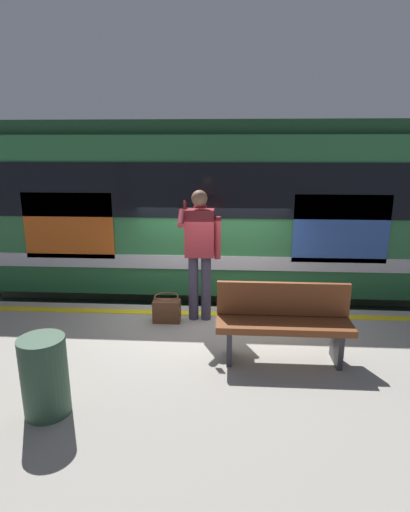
% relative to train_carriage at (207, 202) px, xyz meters
% --- Properties ---
extents(ground_plane, '(26.87, 26.87, 0.00)m').
position_rel_train_carriage_xyz_m(ground_plane, '(-0.18, 2.15, -2.41)').
color(ground_plane, '#3D3D3F').
extents(platform, '(17.91, 4.32, 1.05)m').
position_rel_train_carriage_xyz_m(platform, '(-0.18, 4.31, -1.88)').
color(platform, '#9E998E').
rests_on(platform, ground).
extents(safety_line, '(17.55, 0.16, 0.01)m').
position_rel_train_carriage_xyz_m(safety_line, '(-0.18, 2.45, -1.36)').
color(safety_line, yellow).
rests_on(safety_line, platform).
extents(track_rail_near, '(23.28, 0.08, 0.16)m').
position_rel_train_carriage_xyz_m(track_rail_near, '(-0.18, 0.71, -2.33)').
color(track_rail_near, slate).
rests_on(track_rail_near, ground).
extents(track_rail_far, '(23.28, 0.08, 0.16)m').
position_rel_train_carriage_xyz_m(track_rail_far, '(-0.18, -0.72, -2.33)').
color(track_rail_far, slate).
rests_on(track_rail_far, ground).
extents(train_carriage, '(13.03, 2.92, 3.74)m').
position_rel_train_carriage_xyz_m(train_carriage, '(0.00, 0.00, 0.00)').
color(train_carriage, '#2D723F').
rests_on(train_carriage, ground).
extents(passenger, '(0.57, 0.55, 1.87)m').
position_rel_train_carriage_xyz_m(passenger, '(-0.05, 2.62, -0.25)').
color(passenger, '#383347').
rests_on(passenger, platform).
extents(handbag, '(0.39, 0.35, 0.39)m').
position_rel_train_carriage_xyz_m(handbag, '(0.41, 2.76, -1.18)').
color(handbag, '#59331E').
rests_on(handbag, platform).
extents(bench, '(1.55, 0.44, 0.90)m').
position_rel_train_carriage_xyz_m(bench, '(-1.11, 3.71, -0.87)').
color(bench, brown).
rests_on(bench, platform).
extents(trash_bin, '(0.43, 0.43, 0.76)m').
position_rel_train_carriage_xyz_m(trash_bin, '(1.22, 4.89, -0.98)').
color(trash_bin, '#2D4C38').
rests_on(trash_bin, platform).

